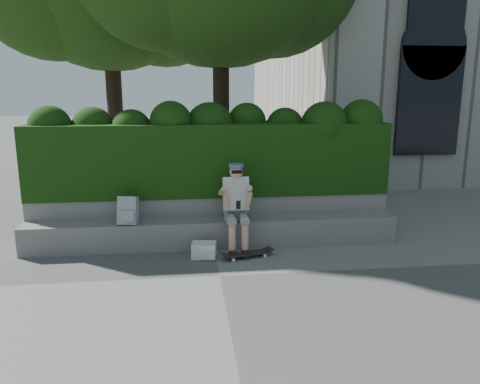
{
  "coord_description": "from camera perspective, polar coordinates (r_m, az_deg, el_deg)",
  "views": [
    {
      "loc": [
        -0.43,
        -6.01,
        2.53
      ],
      "look_at": [
        0.4,
        1.0,
        0.95
      ],
      "focal_mm": 35.0,
      "sensor_mm": 36.0,
      "label": 1
    }
  ],
  "objects": [
    {
      "name": "hedge",
      "position": [
        8.06,
        -3.63,
        4.17
      ],
      "size": [
        6.0,
        1.0,
        1.2
      ],
      "primitive_type": "cube",
      "color": "black",
      "rests_on": "planter_wall"
    },
    {
      "name": "person",
      "position": [
        7.34,
        -0.46,
        -1.4
      ],
      "size": [
        0.4,
        0.76,
        1.38
      ],
      "color": "gray",
      "rests_on": "ground"
    },
    {
      "name": "backpack_ground",
      "position": [
        7.18,
        -4.41,
        -7.08
      ],
      "size": [
        0.4,
        0.31,
        0.23
      ],
      "primitive_type": "cube",
      "rotation": [
        0.0,
        0.0,
        -0.15
      ],
      "color": "silver",
      "rests_on": "ground"
    },
    {
      "name": "ground",
      "position": [
        6.54,
        -2.49,
        -10.17
      ],
      "size": [
        80.0,
        80.0,
        0.0
      ],
      "primitive_type": "plane",
      "color": "slate",
      "rests_on": "ground"
    },
    {
      "name": "bench_ledge",
      "position": [
        7.63,
        -3.22,
        -4.99
      ],
      "size": [
        6.0,
        0.45,
        0.45
      ],
      "primitive_type": "cube",
      "color": "gray",
      "rests_on": "ground"
    },
    {
      "name": "planter_wall",
      "position": [
        8.04,
        -3.44,
        -2.95
      ],
      "size": [
        6.0,
        0.5,
        0.75
      ],
      "primitive_type": "cube",
      "color": "gray",
      "rests_on": "ground"
    },
    {
      "name": "skateboard",
      "position": [
        7.16,
        0.9,
        -7.53
      ],
      "size": [
        0.75,
        0.36,
        0.08
      ],
      "rotation": [
        0.0,
        0.0,
        0.25
      ],
      "color": "black",
      "rests_on": "ground"
    },
    {
      "name": "backpack_plaid",
      "position": [
        7.46,
        -13.5,
        -2.2
      ],
      "size": [
        0.32,
        0.22,
        0.44
      ],
      "primitive_type": "cube",
      "rotation": [
        0.0,
        0.0,
        -0.2
      ],
      "color": "silver",
      "rests_on": "bench_ledge"
    }
  ]
}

